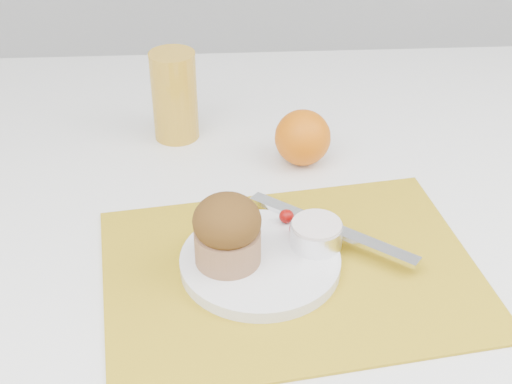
{
  "coord_description": "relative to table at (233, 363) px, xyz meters",
  "views": [
    {
      "loc": [
        -0.01,
        -0.76,
        1.27
      ],
      "look_at": [
        0.03,
        -0.07,
        0.8
      ],
      "focal_mm": 50.0,
      "sensor_mm": 36.0,
      "label": 1
    }
  ],
  "objects": [
    {
      "name": "muffin",
      "position": [
        -0.0,
        -0.2,
        0.43
      ],
      "size": [
        0.09,
        0.09,
        0.08
      ],
      "color": "#A77550",
      "rests_on": "plate"
    },
    {
      "name": "cream",
      "position": [
        0.1,
        -0.18,
        0.42
      ],
      "size": [
        0.07,
        0.07,
        0.01
      ],
      "primitive_type": "cylinder",
      "rotation": [
        0.0,
        0.0,
        0.32
      ],
      "color": "silver",
      "rests_on": "ramekin"
    },
    {
      "name": "raspberry_near",
      "position": [
        0.07,
        -0.14,
        0.4
      ],
      "size": [
        0.02,
        0.02,
        0.02
      ],
      "primitive_type": "ellipsoid",
      "color": "#5D0402",
      "rests_on": "plate"
    },
    {
      "name": "raspberry_far",
      "position": [
        0.08,
        -0.17,
        0.4
      ],
      "size": [
        0.02,
        0.02,
        0.02
      ],
      "primitive_type": "ellipsoid",
      "color": "#58020D",
      "rests_on": "plate"
    },
    {
      "name": "ramekin",
      "position": [
        0.1,
        -0.18,
        0.41
      ],
      "size": [
        0.08,
        0.08,
        0.03
      ],
      "primitive_type": "cylinder",
      "rotation": [
        0.0,
        0.0,
        -0.36
      ],
      "color": "white",
      "rests_on": "plate"
    },
    {
      "name": "butter_knife",
      "position": [
        0.12,
        -0.16,
        0.4
      ],
      "size": [
        0.18,
        0.15,
        0.01
      ],
      "primitive_type": "cube",
      "rotation": [
        0.0,
        0.0,
        -0.67
      ],
      "color": "silver",
      "rests_on": "plate"
    },
    {
      "name": "table",
      "position": [
        0.0,
        0.0,
        0.0
      ],
      "size": [
        1.2,
        0.8,
        0.75
      ],
      "primitive_type": "cube",
      "color": "white",
      "rests_on": "ground"
    },
    {
      "name": "plate",
      "position": [
        0.03,
        -0.2,
        0.39
      ],
      "size": [
        0.18,
        0.18,
        0.01
      ],
      "primitive_type": "cylinder",
      "rotation": [
        0.0,
        0.0,
        0.01
      ],
      "color": "white",
      "rests_on": "placemat"
    },
    {
      "name": "placemat",
      "position": [
        0.07,
        -0.21,
        0.38
      ],
      "size": [
        0.45,
        0.36,
        0.0
      ],
      "primitive_type": "cube",
      "rotation": [
        0.0,
        0.0,
        0.14
      ],
      "color": "gold",
      "rests_on": "table"
    },
    {
      "name": "orange",
      "position": [
        0.1,
        0.02,
        0.41
      ],
      "size": [
        0.08,
        0.08,
        0.08
      ],
      "primitive_type": "sphere",
      "color": "#DD6507",
      "rests_on": "table"
    },
    {
      "name": "juice_glass",
      "position": [
        -0.07,
        0.1,
        0.44
      ],
      "size": [
        0.07,
        0.07,
        0.13
      ],
      "primitive_type": "cylinder",
      "rotation": [
        0.0,
        0.0,
        -0.09
      ],
      "color": "gold",
      "rests_on": "table"
    }
  ]
}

